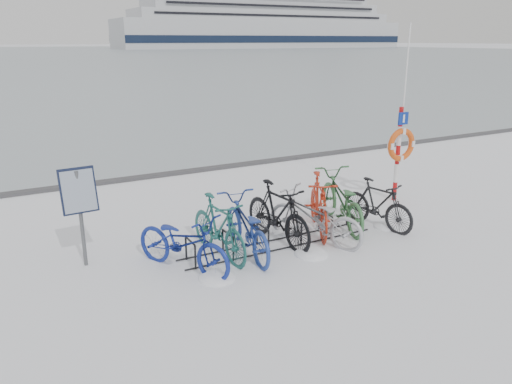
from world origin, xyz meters
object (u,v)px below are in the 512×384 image
bike_rack (279,236)px  cruise_ferry (265,20)px  lifebuoy_station (401,145)px  info_board (79,196)px

bike_rack → cruise_ferry: (114.91, 204.02, 12.26)m
bike_rack → cruise_ferry: cruise_ferry is taller
lifebuoy_station → bike_rack: bearing=-165.8°
cruise_ferry → lifebuoy_station: bearing=-118.7°
bike_rack → info_board: 3.68m
lifebuoy_station → cruise_ferry: cruise_ferry is taller
info_board → cruise_ferry: cruise_ferry is taller
info_board → bike_rack: bearing=-17.3°
bike_rack → info_board: info_board is taller
lifebuoy_station → info_board: bearing=-178.6°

